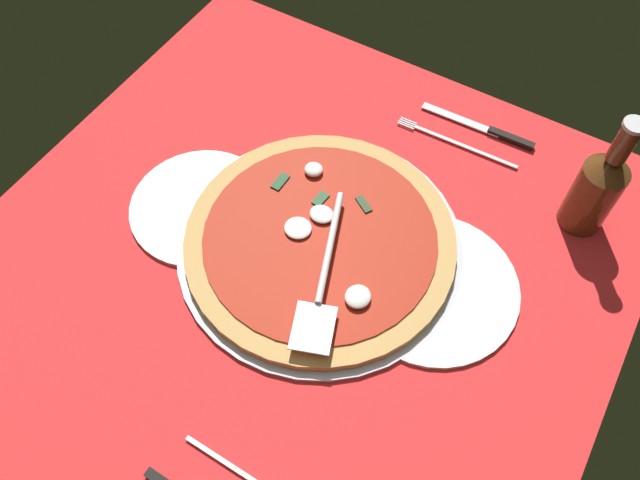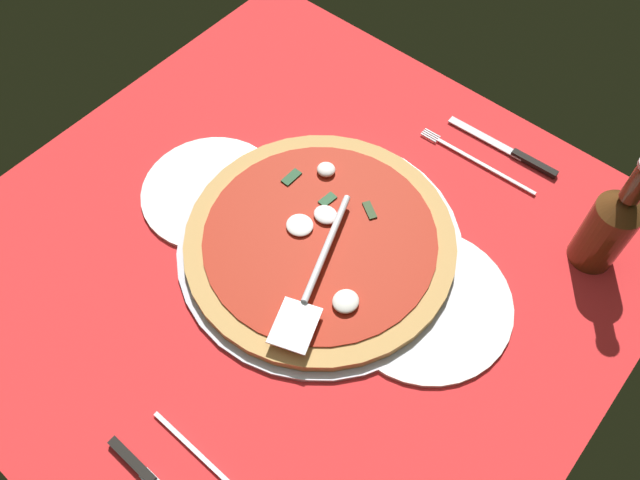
% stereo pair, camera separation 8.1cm
% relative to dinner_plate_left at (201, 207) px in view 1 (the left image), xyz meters
% --- Properties ---
extents(ground_plane, '(0.92, 0.92, 0.01)m').
position_rel_dinner_plate_left_xyz_m(ground_plane, '(0.18, -0.01, -0.01)').
color(ground_plane, red).
extents(checker_pattern, '(0.92, 0.92, 0.00)m').
position_rel_dinner_plate_left_xyz_m(checker_pattern, '(0.18, -0.01, -0.01)').
color(checker_pattern, silver).
rests_on(checker_pattern, ground_plane).
extents(pizza_pan, '(0.43, 0.43, 0.01)m').
position_rel_dinner_plate_left_xyz_m(pizza_pan, '(0.19, 0.03, 0.00)').
color(pizza_pan, '#B3B5C1').
rests_on(pizza_pan, ground_plane).
extents(dinner_plate_left, '(0.22, 0.22, 0.01)m').
position_rel_dinner_plate_left_xyz_m(dinner_plate_left, '(0.00, 0.00, 0.00)').
color(dinner_plate_left, white).
rests_on(dinner_plate_left, ground_plane).
extents(dinner_plate_right, '(0.25, 0.25, 0.01)m').
position_rel_dinner_plate_left_xyz_m(dinner_plate_right, '(0.37, 0.06, 0.00)').
color(dinner_plate_right, white).
rests_on(dinner_plate_right, ground_plane).
extents(pizza, '(0.40, 0.40, 0.03)m').
position_rel_dinner_plate_left_xyz_m(pizza, '(0.19, 0.03, 0.01)').
color(pizza, tan).
rests_on(pizza, pizza_pan).
extents(pizza_server, '(0.12, 0.25, 0.01)m').
position_rel_dinner_plate_left_xyz_m(pizza_server, '(0.24, -0.03, 0.04)').
color(pizza_server, silver).
rests_on(pizza_server, pizza).
extents(place_setting_far, '(0.22, 0.12, 0.01)m').
position_rel_dinner_plate_left_xyz_m(place_setting_far, '(0.30, 0.35, -0.00)').
color(place_setting_far, white).
rests_on(place_setting_far, ground_plane).
extents(beer_bottle, '(0.07, 0.07, 0.22)m').
position_rel_dinner_plate_left_xyz_m(beer_bottle, '(0.51, 0.28, 0.08)').
color(beer_bottle, '#543016').
rests_on(beer_bottle, ground_plane).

